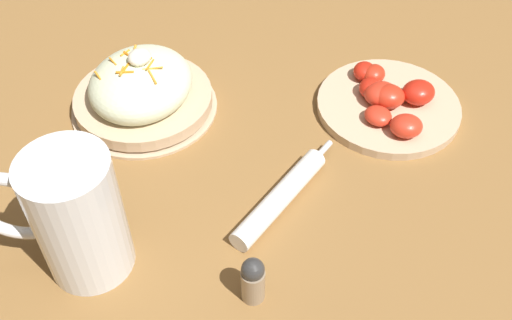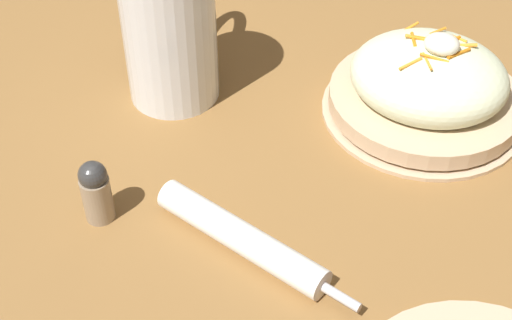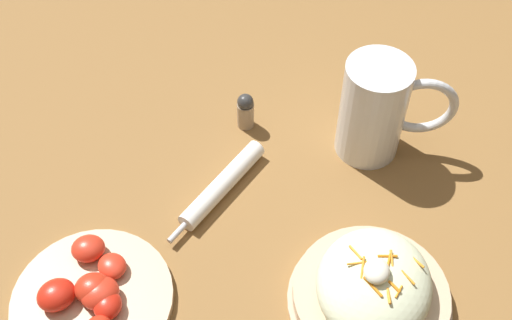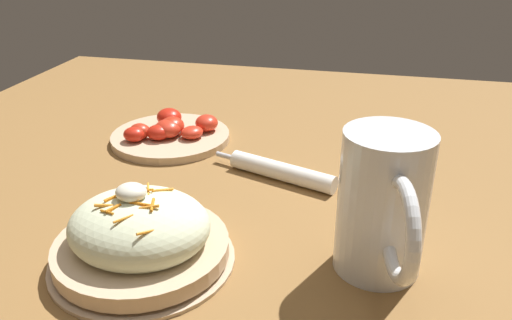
{
  "view_description": "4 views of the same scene",
  "coord_description": "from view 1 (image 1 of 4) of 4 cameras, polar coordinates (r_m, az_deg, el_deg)",
  "views": [
    {
      "loc": [
        0.49,
        0.18,
        0.6
      ],
      "look_at": [
        -0.0,
        0.04,
        0.06
      ],
      "focal_mm": 41.69,
      "sensor_mm": 36.0,
      "label": 1
    },
    {
      "loc": [
        -0.14,
        0.48,
        0.51
      ],
      "look_at": [
        0.01,
        0.03,
        0.07
      ],
      "focal_mm": 51.5,
      "sensor_mm": 36.0,
      "label": 2
    },
    {
      "loc": [
        -0.55,
        -0.14,
        0.8
      ],
      "look_at": [
        0.01,
        0.02,
        0.09
      ],
      "focal_mm": 45.85,
      "sensor_mm": 36.0,
      "label": 3
    },
    {
      "loc": [
        0.13,
        -0.64,
        0.37
      ],
      "look_at": [
        -0.01,
        -0.01,
        0.07
      ],
      "focal_mm": 36.5,
      "sensor_mm": 36.0,
      "label": 4
    }
  ],
  "objects": [
    {
      "name": "napkin_roll",
      "position": [
        0.77,
        2.37,
        -3.56
      ],
      "size": [
        0.21,
        0.09,
        0.03
      ],
      "color": "white",
      "rests_on": "ground_plane"
    },
    {
      "name": "salt_shaker",
      "position": [
        0.67,
        -0.3,
        -11.39
      ],
      "size": [
        0.03,
        0.03,
        0.07
      ],
      "color": "gray",
      "rests_on": "ground_plane"
    },
    {
      "name": "salad_plate",
      "position": [
        0.9,
        -10.87,
        6.55
      ],
      "size": [
        0.22,
        0.22,
        0.1
      ],
      "color": "#D1B28E",
      "rests_on": "ground_plane"
    },
    {
      "name": "beer_mug",
      "position": [
        0.69,
        -16.85,
        -5.63
      ],
      "size": [
        0.1,
        0.17,
        0.17
      ],
      "color": "white",
      "rests_on": "ground_plane"
    },
    {
      "name": "tomato_plate",
      "position": [
        0.92,
        12.59,
        5.46
      ],
      "size": [
        0.21,
        0.21,
        0.05
      ],
      "color": "#D1B28E",
      "rests_on": "ground_plane"
    },
    {
      "name": "ground_plane",
      "position": [
        0.8,
        -2.52,
        -2.62
      ],
      "size": [
        1.43,
        1.43,
        0.0
      ],
      "primitive_type": "plane",
      "color": "olive"
    }
  ]
}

